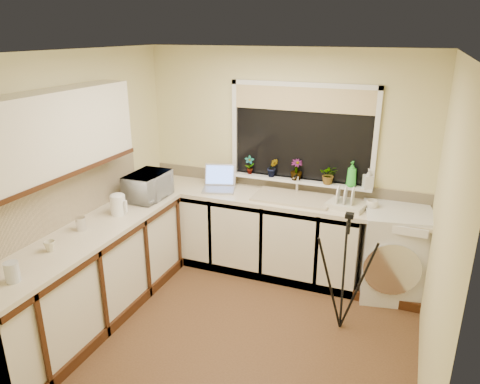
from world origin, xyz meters
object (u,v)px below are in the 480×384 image
object	(u,v)px
microwave	(148,186)
cup_left	(50,246)
laptop	(219,183)
glass_jug	(12,272)
dish_rack	(346,205)
soap_bottle_green	(352,174)
plant_a	(249,165)
plant_d	(329,175)
soap_bottle_clear	(368,179)
tripod	(345,273)
cup_back	(372,205)
kettle	(118,205)
steel_jar	(81,224)
plant_b	(273,168)
plant_c	(296,170)
washing_machine	(395,253)

from	to	relation	value
microwave	cup_left	bearing A→B (deg)	176.56
laptop	glass_jug	size ratio (longest dim) A/B	2.93
dish_rack	cup_left	distance (m)	2.81
dish_rack	soap_bottle_green	xyz separation A→B (m)	(-0.00, 0.25, 0.26)
plant_a	plant_d	xyz separation A→B (m)	(0.91, -0.02, -0.00)
glass_jug	soap_bottle_clear	size ratio (longest dim) A/B	0.73
tripod	cup_back	size ratio (longest dim) A/B	9.37
dish_rack	cup_left	size ratio (longest dim) A/B	3.92
microwave	plant_a	size ratio (longest dim) A/B	2.38
soap_bottle_green	kettle	bearing A→B (deg)	-148.72
soap_bottle_green	plant_a	bearing A→B (deg)	179.19
glass_jug	cup_back	world-z (taller)	glass_jug
steel_jar	cup_back	size ratio (longest dim) A/B	1.00
tripod	microwave	size ratio (longest dim) A/B	2.26
kettle	plant_b	distance (m)	1.73
plant_a	plant_c	xyz separation A→B (m)	(0.55, -0.01, 0.01)
laptop	steel_jar	size ratio (longest dim) A/B	3.61
plant_a	glass_jug	bearing A→B (deg)	-108.11
cup_left	dish_rack	bearing A→B (deg)	41.37
laptop	tripod	bearing A→B (deg)	-44.19
microwave	cup_back	distance (m)	2.34
laptop	plant_d	xyz separation A→B (m)	(1.21, 0.17, 0.19)
dish_rack	laptop	bearing A→B (deg)	-170.46
plant_b	cup_left	distance (m)	2.46
kettle	dish_rack	size ratio (longest dim) A/B	0.52
plant_a	cup_left	distance (m)	2.34
plant_a	plant_b	distance (m)	0.28
steel_jar	plant_b	world-z (taller)	plant_b
washing_machine	plant_d	bearing A→B (deg)	154.89
tripod	plant_a	xyz separation A→B (m)	(-1.28, 1.01, 0.58)
glass_jug	plant_d	size ratio (longest dim) A/B	0.72
washing_machine	plant_b	bearing A→B (deg)	160.49
kettle	plant_c	xyz separation A→B (m)	(1.45, 1.25, 0.17)
washing_machine	steel_jar	xyz separation A→B (m)	(-2.66, -1.48, 0.50)
steel_jar	tripod	bearing A→B (deg)	16.84
cup_back	plant_d	bearing A→B (deg)	158.48
plant_a	plant_b	world-z (taller)	plant_b
soap_bottle_green	tripod	bearing A→B (deg)	-82.37
washing_machine	steel_jar	distance (m)	3.09
glass_jug	cup_left	xyz separation A→B (m)	(-0.10, 0.47, -0.03)
dish_rack	plant_b	distance (m)	0.95
microwave	soap_bottle_green	distance (m)	2.16
cup_left	microwave	bearing A→B (deg)	86.57
tripod	glass_jug	bearing A→B (deg)	-122.94
laptop	glass_jug	world-z (taller)	laptop
laptop	cup_left	world-z (taller)	laptop
tripod	plant_c	bearing A→B (deg)	146.59
steel_jar	plant_d	distance (m)	2.54
cup_left	plant_b	bearing A→B (deg)	59.95
plant_c	plant_d	xyz separation A→B (m)	(0.36, -0.01, -0.01)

